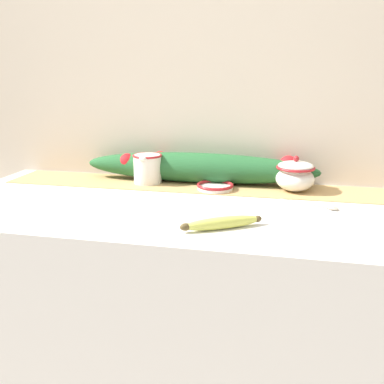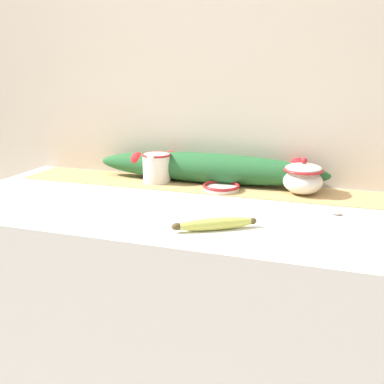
# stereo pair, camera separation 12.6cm
# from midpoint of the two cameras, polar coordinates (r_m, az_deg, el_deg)

# --- Properties ---
(countertop) EXTENTS (1.51, 0.67, 0.86)m
(countertop) POSITION_cam_midpoint_polar(r_m,az_deg,el_deg) (1.50, -3.83, -17.61)
(countertop) COLOR silver
(countertop) RESTS_ON ground_plane
(back_wall) EXTENTS (2.31, 0.04, 2.40)m
(back_wall) POSITION_cam_midpoint_polar(r_m,az_deg,el_deg) (1.60, -0.74, 13.62)
(back_wall) COLOR beige
(back_wall) RESTS_ON ground_plane
(table_runner) EXTENTS (1.39, 0.20, 0.00)m
(table_runner) POSITION_cam_midpoint_polar(r_m,az_deg,el_deg) (1.53, -1.81, 0.81)
(table_runner) COLOR tan
(table_runner) RESTS_ON countertop
(cream_pitcher) EXTENTS (0.11, 0.13, 0.11)m
(cream_pitcher) POSITION_cam_midpoint_polar(r_m,az_deg,el_deg) (1.57, -8.24, 3.23)
(cream_pitcher) COLOR white
(cream_pitcher) RESTS_ON countertop
(sugar_bowl) EXTENTS (0.13, 0.13, 0.12)m
(sugar_bowl) POSITION_cam_midpoint_polar(r_m,az_deg,el_deg) (1.47, 11.22, 2.17)
(sugar_bowl) COLOR white
(sugar_bowl) RESTS_ON countertop
(small_dish) EXTENTS (0.13, 0.13, 0.02)m
(small_dish) POSITION_cam_midpoint_polar(r_m,az_deg,el_deg) (1.47, 0.65, 0.72)
(small_dish) COLOR white
(small_dish) RESTS_ON countertop
(banana) EXTENTS (0.21, 0.14, 0.03)m
(banana) POSITION_cam_midpoint_polar(r_m,az_deg,el_deg) (1.10, 0.73, -4.20)
(banana) COLOR #CCD156
(banana) RESTS_ON countertop
(spoon) EXTENTS (0.18, 0.11, 0.01)m
(spoon) POSITION_cam_midpoint_polar(r_m,az_deg,el_deg) (1.31, 14.94, -2.02)
(spoon) COLOR #A89E89
(spoon) RESTS_ON countertop
(poinsettia_garland) EXTENTS (0.86, 0.12, 0.11)m
(poinsettia_garland) POSITION_cam_midpoint_polar(r_m,az_deg,el_deg) (1.56, -1.34, 3.29)
(poinsettia_garland) COLOR #235B2D
(poinsettia_garland) RESTS_ON countertop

